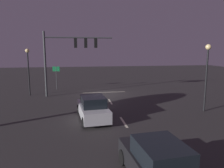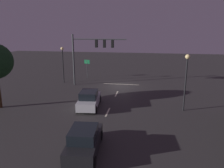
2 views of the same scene
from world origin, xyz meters
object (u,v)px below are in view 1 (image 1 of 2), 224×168
Objects in this scene: car_approaching at (93,108)px; car_distant at (159,165)px; street_lamp_right_kerb at (28,63)px; traffic_signal_assembly at (70,50)px; route_sign at (56,73)px; street_lamp_left_kerb at (207,65)px.

car_approaching and car_distant have the same top height.
street_lamp_right_kerb is (8.02, -17.29, 2.75)m from car_distant.
traffic_signal_assembly is 17.29m from car_distant.
car_distant is 1.53× the size of route_sign.
street_lamp_right_kerb reaches higher than route_sign.
street_lamp_left_kerb reaches higher than route_sign.
car_distant is (-1.80, 7.99, 0.00)m from car_approaching.
route_sign is (12.73, -11.98, -1.62)m from street_lamp_left_kerb.
traffic_signal_assembly reaches higher than route_sign.
street_lamp_left_kerb reaches higher than car_approaching.
street_lamp_left_kerb is (-9.11, -0.57, 2.94)m from car_approaching.
traffic_signal_assembly is 1.34× the size of street_lamp_left_kerb.
street_lamp_left_kerb is (-7.32, -8.56, 2.94)m from car_distant.
street_lamp_right_kerb is at bearing 51.33° from route_sign.
traffic_signal_assembly is 1.61× the size of car_approaching.
car_approaching is at bearing 101.80° from traffic_signal_assembly.
route_sign is at bearing -43.26° from street_lamp_left_kerb.
traffic_signal_assembly is 13.46m from street_lamp_left_kerb.
route_sign is (3.62, -12.55, 1.32)m from car_approaching.
car_approaching is 13.13m from route_sign.
route_sign is (1.86, -4.13, -2.80)m from traffic_signal_assembly.
route_sign reaches higher than car_approaching.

